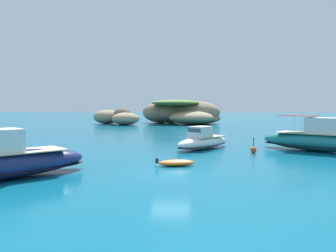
{
  "coord_description": "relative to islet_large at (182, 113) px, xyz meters",
  "views": [
    {
      "loc": [
        1.89,
        -21.07,
        4.32
      ],
      "look_at": [
        -1.75,
        16.15,
        2.04
      ],
      "focal_mm": 35.33,
      "sensor_mm": 36.0,
      "label": 1
    }
  ],
  "objects": [
    {
      "name": "ground_plane",
      "position": [
        2.61,
        -60.76,
        -2.52
      ],
      "size": [
        400.0,
        400.0,
        0.0
      ],
      "primitive_type": "plane",
      "color": "#0C5B7A"
    },
    {
      "name": "islet_small",
      "position": [
        -15.09,
        -5.61,
        -0.87
      ],
      "size": [
        13.4,
        12.54,
        3.92
      ],
      "color": "#9E8966",
      "rests_on": "ground"
    },
    {
      "name": "islet_large",
      "position": [
        0.0,
        0.0,
        0.0
      ],
      "size": [
        22.41,
        19.43,
        5.79
      ],
      "color": "#84755B",
      "rests_on": "ground"
    },
    {
      "name": "dinghy_tender",
      "position": [
        2.79,
        -58.3,
        -2.3
      ],
      "size": [
        2.87,
        1.61,
        0.58
      ],
      "color": "orange",
      "rests_on": "ground"
    },
    {
      "name": "motorboat_teal",
      "position": [
        15.76,
        -49.12,
        -1.44
      ],
      "size": [
        10.82,
        8.85,
        3.4
      ],
      "color": "#19727A",
      "rests_on": "ground"
    },
    {
      "name": "channel_buoy",
      "position": [
        9.39,
        -51.07,
        -2.18
      ],
      "size": [
        0.56,
        0.56,
        1.48
      ],
      "color": "#E54C19",
      "rests_on": "ground"
    },
    {
      "name": "motorboat_navy",
      "position": [
        -7.08,
        -63.47,
        -1.53
      ],
      "size": [
        9.08,
        9.45,
        2.97
      ],
      "color": "navy",
      "rests_on": "ground"
    },
    {
      "name": "motorboat_white",
      "position": [
        4.77,
        -48.55,
        -1.76
      ],
      "size": [
        6.43,
        7.62,
        2.29
      ],
      "color": "white",
      "rests_on": "ground"
    }
  ]
}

